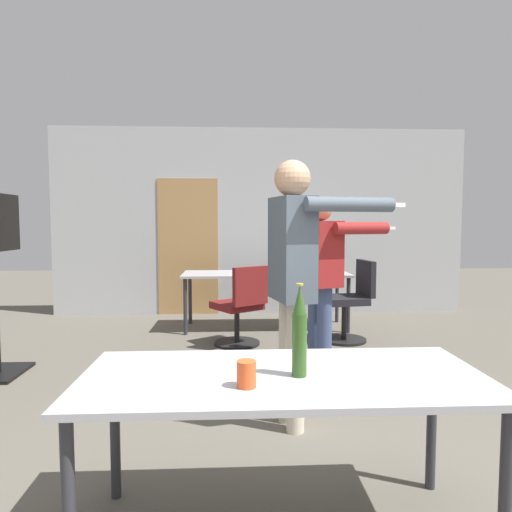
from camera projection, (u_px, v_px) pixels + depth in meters
name	position (u px, v px, depth m)	size (l,w,h in m)	color
back_wall	(259.00, 222.00, 6.96)	(6.25, 0.12, 2.81)	#B2B5B7
conference_table_near	(283.00, 389.00, 1.98)	(1.74, 0.76, 0.73)	#A8A8AD
conference_table_far	(266.00, 277.00, 5.98)	(2.16, 0.74, 0.73)	#A8A8AD
person_right_polo	(294.00, 265.00, 3.04)	(0.87, 0.56, 1.80)	beige
person_near_casual	(322.00, 267.00, 4.39)	(0.87, 0.67, 1.62)	#3D4C75
office_chair_near_pushed	(350.00, 303.00, 5.34)	(0.58, 0.52, 0.95)	black
office_chair_mid_tucked	(241.00, 309.00, 5.12)	(0.66, 0.68, 0.91)	black
beer_bottle	(299.00, 333.00, 1.93)	(0.06, 0.06, 0.40)	#2D511E
drink_cup	(246.00, 374.00, 1.81)	(0.08, 0.08, 0.11)	#E05123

